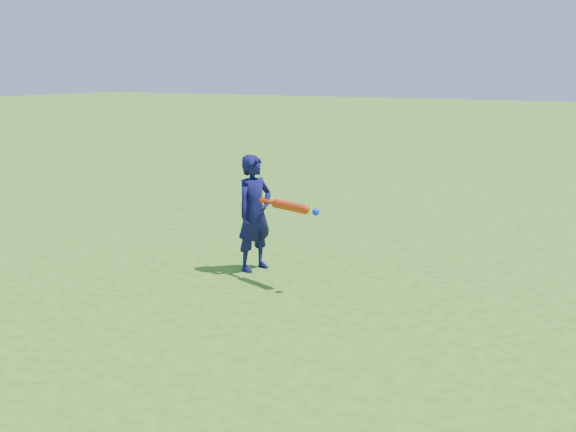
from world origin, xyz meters
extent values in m
plane|color=#39701A|center=(0.00, 0.00, 0.00)|extent=(80.00, 80.00, 0.00)
imported|color=#100F46|center=(-0.06, -0.09, 0.60)|extent=(0.39, 0.50, 1.20)
cylinder|color=red|center=(0.10, -0.19, 0.77)|extent=(0.03, 0.06, 0.06)
cylinder|color=red|center=(0.19, -0.22, 0.77)|extent=(0.20, 0.10, 0.04)
cylinder|color=red|center=(0.48, -0.31, 0.77)|extent=(0.42, 0.21, 0.09)
sphere|color=red|center=(0.67, -0.38, 0.77)|extent=(0.09, 0.09, 0.09)
sphere|color=#0D31EB|center=(0.81, -0.42, 0.77)|extent=(0.07, 0.07, 0.07)
camera|label=1|loc=(3.31, -5.57, 2.04)|focal=40.00mm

